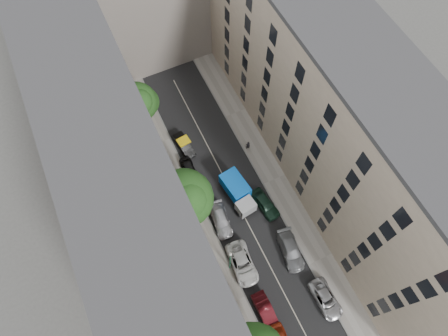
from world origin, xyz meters
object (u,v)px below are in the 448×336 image
car_left_2 (242,263)px  car_left_4 (189,170)px  pedestrian (248,145)px  car_left_5 (184,145)px  car_right_1 (291,250)px  tree_mid (185,199)px  lamp_post (230,259)px  tree_far (138,104)px  car_left_1 (266,312)px  car_right_0 (326,299)px  tarp_truck (238,192)px  car_right_2 (265,204)px  car_left_3 (221,220)px

car_left_2 → car_left_4: size_ratio=1.37×
car_left_2 → pedestrian: bearing=65.7°
car_left_5 → car_right_1: 18.66m
car_right_1 → tree_mid: tree_mid is taller
car_left_4 → car_right_1: (6.40, -14.20, 0.07)m
tree_mid → pedestrian: size_ratio=6.28×
car_left_5 → car_left_4: bearing=-109.7°
car_left_4 → lamp_post: lamp_post is taller
car_right_1 → tree_mid: 13.50m
tree_far → pedestrian: (10.80, -8.54, -4.60)m
car_right_1 → pedestrian: (1.70, 14.15, 0.21)m
car_left_2 → tree_far: tree_far is taller
car_left_2 → tree_mid: bearing=118.5°
car_left_4 → tree_mid: (-2.44, -5.84, 5.92)m
car_left_2 → car_right_1: (5.60, -1.00, -0.01)m
car_left_1 → pedestrian: size_ratio=2.75×
car_left_2 → pedestrian: pedestrian is taller
car_right_0 → pedestrian: pedestrian is taller
car_left_5 → tree_mid: tree_mid is taller
tarp_truck → car_right_0: tarp_truck is taller
car_right_1 → car_right_2: 6.20m
car_left_4 → car_right_0: car_left_4 is taller
car_left_1 → car_left_3: size_ratio=0.93×
car_left_5 → car_right_2: 12.88m
car_left_5 → tree_mid: bearing=-116.1°
tree_mid → car_left_4: bearing=67.3°
tree_mid → lamp_post: tree_mid is taller
car_right_1 → tree_far: 24.92m
car_right_1 → tarp_truck: bearing=114.3°
car_left_1 → car_left_2: bearing=89.7°
tarp_truck → pedestrian: size_ratio=3.73×
car_right_0 → lamp_post: size_ratio=0.76×
lamp_post → pedestrian: (8.70, 12.86, -2.99)m
car_left_1 → car_right_1: car_right_1 is taller
tarp_truck → car_left_5: 9.70m
lamp_post → car_left_4: bearing=87.3°
car_left_4 → car_right_0: bearing=-69.1°
tree_mid → tree_far: tree_mid is taller
car_left_4 → tree_far: bearing=109.1°
car_left_1 → pedestrian: (7.30, 18.75, 0.22)m
car_left_1 → car_right_2: (5.60, 10.80, 0.03)m
tree_mid → tree_far: bearing=91.0°
tree_far → lamp_post: bearing=-84.4°
car_right_0 → tree_far: size_ratio=0.57×
car_right_2 → lamp_post: lamp_post is taller
pedestrian → tree_mid: bearing=31.1°
car_left_2 → car_left_3: size_ratio=1.14×
tarp_truck → car_left_5: (-3.19, 9.13, -0.77)m
car_left_3 → lamp_post: size_ratio=0.76×
car_left_5 → car_right_1: car_right_1 is taller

